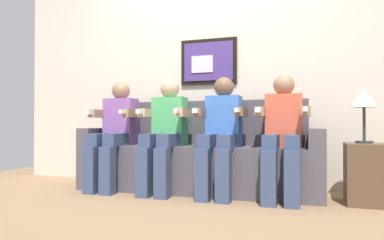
{
  "coord_description": "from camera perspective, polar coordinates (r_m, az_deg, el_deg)",
  "views": [
    {
      "loc": [
        1.08,
        -3.05,
        0.65
      ],
      "look_at": [
        0.0,
        0.15,
        0.7
      ],
      "focal_mm": 33.54,
      "sensor_mm": 36.0,
      "label": 1
    }
  ],
  "objects": [
    {
      "name": "person_rightmost",
      "position": [
        3.22,
        14.27,
        -1.6
      ],
      "size": [
        0.46,
        0.56,
        1.11
      ],
      "color": "#D8593F",
      "rests_on": "ground_plane"
    },
    {
      "name": "person_left_center",
      "position": [
        3.49,
        -4.29,
        -1.57
      ],
      "size": [
        0.46,
        0.56,
        1.11
      ],
      "color": "#4CB266",
      "rests_on": "ground_plane"
    },
    {
      "name": "back_wall_assembly",
      "position": [
        4.02,
        2.82,
        8.47
      ],
      "size": [
        4.77,
        0.1,
        2.6
      ],
      "color": "beige",
      "rests_on": "ground_plane"
    },
    {
      "name": "person_right_center",
      "position": [
        3.31,
        4.62,
        -1.61
      ],
      "size": [
        0.46,
        0.56,
        1.11
      ],
      "color": "#3F72CC",
      "rests_on": "ground_plane"
    },
    {
      "name": "table_lamp",
      "position": [
        3.33,
        25.67,
        2.83
      ],
      "size": [
        0.22,
        0.22,
        0.46
      ],
      "color": "#333338",
      "rests_on": "side_table_right"
    },
    {
      "name": "side_table_right",
      "position": [
        3.33,
        26.61,
        -7.65
      ],
      "size": [
        0.4,
        0.4,
        0.5
      ],
      "color": "brown",
      "rests_on": "ground_plane"
    },
    {
      "name": "person_leftmost",
      "position": [
        3.74,
        -12.18,
        -1.5
      ],
      "size": [
        0.46,
        0.56,
        1.11
      ],
      "color": "#8C59A5",
      "rests_on": "ground_plane"
    },
    {
      "name": "couch",
      "position": [
        3.57,
        0.91,
        -6.28
      ],
      "size": [
        2.37,
        0.58,
        0.9
      ],
      "color": "#514C56",
      "rests_on": "ground_plane"
    },
    {
      "name": "ground_plane",
      "position": [
        3.3,
        -0.85,
        -12.19
      ],
      "size": [
        6.21,
        6.21,
        0.0
      ],
      "primitive_type": "plane",
      "color": "#8C6B4C"
    }
  ]
}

